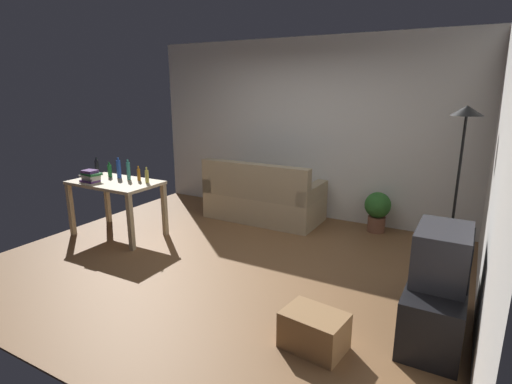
{
  "coord_description": "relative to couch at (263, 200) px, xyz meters",
  "views": [
    {
      "loc": [
        2.4,
        -3.61,
        1.99
      ],
      "look_at": [
        0.1,
        0.5,
        0.75
      ],
      "focal_mm": 28.14,
      "sensor_mm": 36.0,
      "label": 1
    }
  ],
  "objects": [
    {
      "name": "wall_right",
      "position": [
        2.99,
        -1.59,
        1.04
      ],
      "size": [
        0.1,
        4.4,
        2.7
      ],
      "primitive_type": "cube",
      "color": "silver",
      "rests_on": "ground_plane"
    },
    {
      "name": "bottle_dark",
      "position": [
        -1.87,
        -1.45,
        0.57
      ],
      "size": [
        0.05,
        0.05,
        0.27
      ],
      "color": "black",
      "rests_on": "desk"
    },
    {
      "name": "bottle_blue",
      "position": [
        -1.52,
        -1.38,
        0.58
      ],
      "size": [
        0.06,
        0.06,
        0.29
      ],
      "color": "#2347A3",
      "rests_on": "desk"
    },
    {
      "name": "bottle_green",
      "position": [
        -1.68,
        -1.4,
        0.54
      ],
      "size": [
        0.05,
        0.05,
        0.21
      ],
      "color": "#1E722D",
      "rests_on": "desk"
    },
    {
      "name": "book_stack",
      "position": [
        -1.67,
        -1.73,
        0.53
      ],
      "size": [
        0.28,
        0.21,
        0.16
      ],
      "color": "#593372",
      "rests_on": "desk"
    },
    {
      "name": "bottle_tall",
      "position": [
        -1.32,
        -1.39,
        0.58
      ],
      "size": [
        0.05,
        0.05,
        0.28
      ],
      "color": "teal",
      "rests_on": "desk"
    },
    {
      "name": "potted_plant",
      "position": [
        1.66,
        0.31,
        0.02
      ],
      "size": [
        0.36,
        0.36,
        0.57
      ],
      "color": "brown",
      "rests_on": "ground_plane"
    },
    {
      "name": "bottle_squat",
      "position": [
        -0.98,
        -1.4,
        0.54
      ],
      "size": [
        0.05,
        0.05,
        0.21
      ],
      "color": "#BCB24C",
      "rests_on": "desk"
    },
    {
      "name": "ground_plane",
      "position": [
        0.39,
        -1.59,
        -0.32
      ],
      "size": [
        5.2,
        4.4,
        0.02
      ],
      "primitive_type": "cube",
      "color": "brown"
    },
    {
      "name": "storage_box",
      "position": [
        1.85,
        -2.58,
        -0.16
      ],
      "size": [
        0.52,
        0.4,
        0.3
      ],
      "primitive_type": "cube",
      "rotation": [
        0.0,
        0.0,
        -0.13
      ],
      "color": "olive",
      "rests_on": "ground_plane"
    },
    {
      "name": "desk",
      "position": [
        -1.41,
        -1.55,
        0.34
      ],
      "size": [
        1.2,
        0.71,
        0.76
      ],
      "rotation": [
        0.0,
        0.0,
        0.01
      ],
      "color": "#C6B28E",
      "rests_on": "ground_plane"
    },
    {
      "name": "tv",
      "position": [
        2.65,
        -1.89,
        0.39
      ],
      "size": [
        0.41,
        0.6,
        0.44
      ],
      "rotation": [
        0.0,
        0.0,
        1.57
      ],
      "color": "#2D2D33",
      "rests_on": "tv_stand"
    },
    {
      "name": "tv_stand",
      "position": [
        2.64,
        -1.89,
        -0.07
      ],
      "size": [
        0.44,
        1.1,
        0.48
      ],
      "rotation": [
        0.0,
        0.0,
        1.57
      ],
      "color": "black",
      "rests_on": "ground_plane"
    },
    {
      "name": "torchiere_lamp",
      "position": [
        2.64,
        -0.62,
        1.11
      ],
      "size": [
        0.32,
        0.32,
        1.81
      ],
      "color": "black",
      "rests_on": "ground_plane"
    },
    {
      "name": "wall_rear",
      "position": [
        0.39,
        0.61,
        1.04
      ],
      "size": [
        5.2,
        0.1,
        2.7
      ],
      "primitive_type": "cube",
      "color": "silver",
      "rests_on": "ground_plane"
    },
    {
      "name": "couch",
      "position": [
        0.0,
        0.0,
        0.0
      ],
      "size": [
        1.73,
        0.84,
        0.92
      ],
      "rotation": [
        0.0,
        0.0,
        3.14
      ],
      "color": "tan",
      "rests_on": "ground_plane"
    },
    {
      "name": "bottle_amber",
      "position": [
        -1.16,
        -1.37,
        0.54
      ],
      "size": [
        0.04,
        0.04,
        0.2
      ],
      "color": "#9E6019",
      "rests_on": "desk"
    }
  ]
}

